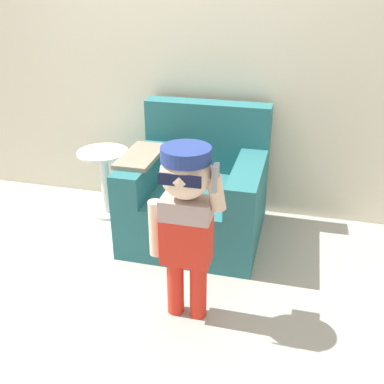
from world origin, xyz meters
TOP-DOWN VIEW (x-y plane):
  - ground_plane at (0.00, 0.00)m, footprint 10.00×10.00m
  - wall_back at (0.00, 0.73)m, footprint 10.00×0.05m
  - armchair at (0.22, 0.25)m, footprint 0.92×0.87m
  - person_child at (0.37, -0.61)m, footprint 0.40×0.30m
  - side_table at (-0.53, 0.35)m, footprint 0.38×0.38m

SIDE VIEW (x-z plane):
  - ground_plane at x=0.00m, z-range 0.00..0.00m
  - armchair at x=0.22m, z-range -0.13..0.76m
  - side_table at x=-0.53m, z-range 0.05..0.57m
  - person_child at x=0.37m, z-range 0.16..1.14m
  - wall_back at x=0.00m, z-range 0.00..2.60m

